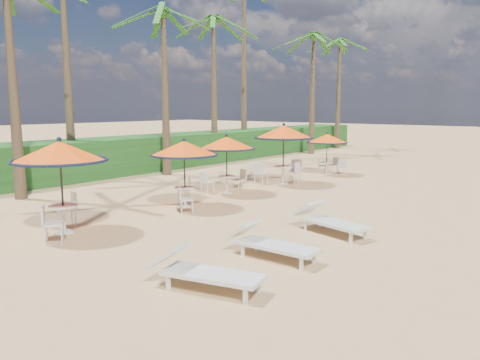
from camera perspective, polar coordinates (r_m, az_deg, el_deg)
The scene contains 14 objects.
ground at distance 10.05m, azimuth -3.48°, elevation -10.72°, with size 160.00×160.00×0.00m, color tan.
scrub_hedge at distance 26.93m, azimuth -9.11°, elevation 3.55°, with size 3.00×40.00×1.80m, color #194716.
station_0 at distance 13.22m, azimuth -21.11°, elevation 2.27°, with size 2.49×2.49×2.60m.
station_1 at distance 15.74m, azimuth -6.81°, elevation 3.11°, with size 2.26×2.26×2.36m.
station_2 at distance 18.27m, azimuth -1.69°, elevation 3.91°, with size 2.23×2.23×2.33m.
station_3 at distance 20.58m, azimuth 5.33°, elevation 4.96°, with size 2.58×2.58×2.69m.
station_4 at distance 23.88m, azimuth 10.68°, elevation 4.41°, with size 2.04×2.04×2.12m.
lounger_near at distance 8.89m, azimuth -4.75°, elevation -10.87°, with size 2.32×1.24×0.80m.
lounger_mid at distance 10.63m, azimuth 3.57°, elevation -7.56°, with size 2.19×0.74×0.78m.
lounger_far at distance 12.86m, azimuth 10.67°, elevation -4.75°, with size 2.32×1.20×0.80m.
palm_3 at distance 23.78m, azimuth -9.31°, elevation 18.41°, with size 5.00×5.00×8.07m.
palm_4 at distance 28.75m, azimuth -3.25°, elevation 17.86°, with size 5.00×5.00×8.60m.
palm_6 at distance 34.21m, azimuth 8.96°, elevation 16.08°, with size 5.00×5.00×8.44m.
palm_7 at distance 39.41m, azimuth 12.09°, elevation 15.48°, with size 5.00×5.00×8.77m.
Camera 1 is at (6.38, -7.00, 3.38)m, focal length 35.00 mm.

